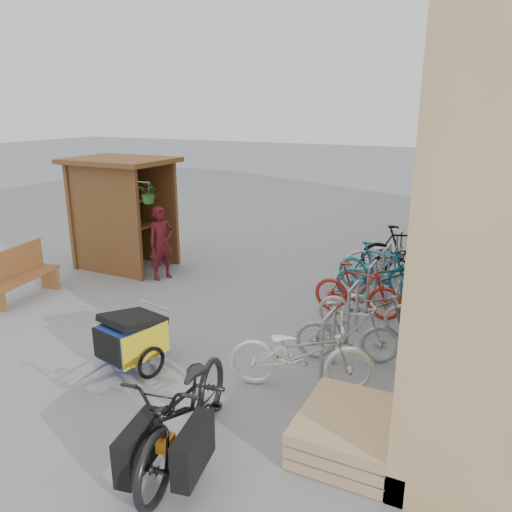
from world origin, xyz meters
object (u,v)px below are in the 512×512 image
at_px(bench, 19,273).
at_px(person_kiosk, 161,243).
at_px(bike_1, 348,332).
at_px(bike_5, 379,269).
at_px(shopping_carts, 442,232).
at_px(bike_2, 368,307).
at_px(child_trailer, 131,337).
at_px(bike_6, 392,258).
at_px(kiosk, 119,198).
at_px(bike_7, 404,251).
at_px(bike_0, 301,353).
at_px(bike_3, 358,290).
at_px(pallet_stack, 349,431).
at_px(bike_4, 384,278).
at_px(cargo_bike, 186,410).

relative_size(bench, person_kiosk, 1.03).
distance_m(bike_1, bike_5, 2.85).
bearing_deg(shopping_carts, bike_2, -96.24).
height_order(child_trailer, bike_6, bike_6).
height_order(child_trailer, bike_2, bike_2).
bearing_deg(bike_6, bike_5, 160.60).
relative_size(kiosk, bench, 1.58).
height_order(bike_1, bike_2, bike_1).
bearing_deg(bench, child_trailer, -27.38).
relative_size(bike_6, bike_7, 1.03).
height_order(bike_5, bike_7, bike_7).
distance_m(bench, child_trailer, 3.72).
height_order(bike_0, bike_3, bike_0).
distance_m(pallet_stack, bike_6, 5.57).
distance_m(bench, shopping_carts, 9.20).
xyz_separation_m(shopping_carts, bike_4, (-0.58, -3.51, -0.13)).
bearing_deg(cargo_bike, bike_4, 69.95).
height_order(kiosk, bike_5, kiosk).
distance_m(pallet_stack, person_kiosk, 6.17).
relative_size(kiosk, bike_6, 1.35).
height_order(pallet_stack, bike_1, bike_1).
height_order(pallet_stack, bike_7, bike_7).
bearing_deg(bike_1, bike_4, -15.87).
relative_size(cargo_bike, bike_4, 1.26).
bearing_deg(bike_7, bench, 111.31).
bearing_deg(bike_7, pallet_stack, 170.20).
height_order(bike_3, bike_4, bike_4).
bearing_deg(bench, cargo_bike, -33.59).
distance_m(person_kiosk, bike_0, 4.91).
xyz_separation_m(bike_0, bike_3, (0.03, 2.57, -0.02)).
distance_m(bike_2, bike_7, 3.08).
height_order(kiosk, shopping_carts, kiosk).
bearing_deg(pallet_stack, bench, 167.40).
xyz_separation_m(pallet_stack, bike_5, (-0.78, 4.67, 0.29)).
bearing_deg(cargo_bike, bike_6, 72.77).
height_order(bike_2, bike_4, bike_4).
bearing_deg(bench, shopping_carts, 33.89).
bearing_deg(bench, pallet_stack, -22.15).
distance_m(pallet_stack, bike_7, 6.03).
xyz_separation_m(shopping_carts, person_kiosk, (-4.99, -4.23, 0.18)).
bearing_deg(bike_1, bike_3, -6.22).
bearing_deg(child_trailer, shopping_carts, 79.86).
relative_size(kiosk, bike_4, 1.42).
bearing_deg(bike_6, shopping_carts, -30.94).
bearing_deg(person_kiosk, bike_7, -37.14).
distance_m(cargo_bike, bike_4, 5.21).
relative_size(shopping_carts, bike_0, 1.04).
relative_size(kiosk, bike_3, 1.63).
xyz_separation_m(bench, bike_0, (5.79, -0.58, -0.01)).
height_order(kiosk, bike_2, kiosk).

